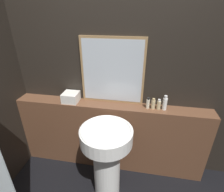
# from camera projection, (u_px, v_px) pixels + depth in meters

# --- Properties ---
(wall_back) EXTENTS (8.00, 0.06, 2.50)m
(wall_back) POSITION_uv_depth(u_px,v_px,m) (113.00, 73.00, 1.98)
(wall_back) COLOR black
(wall_back) RESTS_ON ground_plane
(vanity_counter) EXTENTS (2.29, 0.21, 0.91)m
(vanity_counter) POSITION_uv_depth(u_px,v_px,m) (111.00, 136.00, 2.22)
(vanity_counter) COLOR brown
(vanity_counter) RESTS_ON ground_plane
(pedestal_sink) EXTENTS (0.52, 0.52, 0.88)m
(pedestal_sink) POSITION_uv_depth(u_px,v_px,m) (107.00, 154.00, 1.80)
(pedestal_sink) COLOR white
(pedestal_sink) RESTS_ON ground_plane
(mirror) EXTENTS (0.71, 0.03, 0.75)m
(mirror) POSITION_uv_depth(u_px,v_px,m) (112.00, 71.00, 1.92)
(mirror) COLOR #937047
(mirror) RESTS_ON vanity_counter
(towel_stack) EXTENTS (0.18, 0.18, 0.11)m
(towel_stack) POSITION_uv_depth(u_px,v_px,m) (71.00, 97.00, 2.07)
(towel_stack) COLOR silver
(towel_stack) RESTS_ON vanity_counter
(shampoo_bottle) EXTENTS (0.04, 0.04, 0.13)m
(shampoo_bottle) POSITION_uv_depth(u_px,v_px,m) (148.00, 103.00, 1.92)
(shampoo_bottle) COLOR beige
(shampoo_bottle) RESTS_ON vanity_counter
(conditioner_bottle) EXTENTS (0.04, 0.04, 0.12)m
(conditioner_bottle) POSITION_uv_depth(u_px,v_px,m) (153.00, 104.00, 1.92)
(conditioner_bottle) COLOR #C6B284
(conditioner_bottle) RESTS_ON vanity_counter
(lotion_bottle) EXTENTS (0.04, 0.04, 0.12)m
(lotion_bottle) POSITION_uv_depth(u_px,v_px,m) (159.00, 105.00, 1.91)
(lotion_bottle) COLOR #C6B284
(lotion_bottle) RESTS_ON vanity_counter
(body_wash_bottle) EXTENTS (0.05, 0.05, 0.17)m
(body_wash_bottle) POSITION_uv_depth(u_px,v_px,m) (165.00, 103.00, 1.89)
(body_wash_bottle) COLOR white
(body_wash_bottle) RESTS_ON vanity_counter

